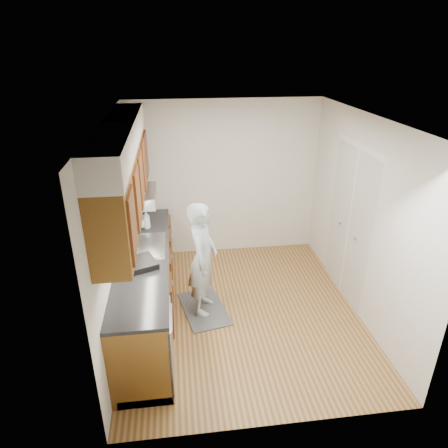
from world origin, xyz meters
The scene contains 14 objects.
floor centered at (0.00, 0.00, 0.00)m, with size 3.50×3.50×0.00m, color #A26E3D.
ceiling centered at (0.00, 0.00, 2.50)m, with size 3.50×3.50×0.00m, color white.
wall_left centered at (-1.50, 0.00, 1.25)m, with size 0.02×3.50×2.50m, color beige.
wall_right centered at (1.50, 0.00, 1.25)m, with size 0.02×3.50×2.50m, color beige.
wall_back centered at (0.00, 1.75, 1.25)m, with size 3.00×0.02×2.50m, color beige.
counter centered at (-1.20, 0.00, 0.49)m, with size 0.64×2.80×1.30m.
upper_cabinets centered at (-1.33, 0.05, 1.95)m, with size 0.47×2.80×1.21m.
closet_door centered at (1.49, 0.30, 1.02)m, with size 0.02×1.22×2.05m, color silver.
floor_mat centered at (-0.49, 0.10, 0.01)m, with size 0.52×0.89×0.02m, color #58585B.
person centered at (-0.49, 0.10, 0.87)m, with size 0.60×0.40×1.70m, color #9FB6C2.
soap_bottle_a centered at (-1.19, 0.74, 1.07)m, with size 0.10×0.10×0.26m, color #B3BCC3.
soap_bottle_b centered at (-1.19, 0.78, 1.03)m, with size 0.08×0.09×0.19m, color #B3BCC3.
soap_bottle_c centered at (-1.25, 0.77, 1.03)m, with size 0.15×0.15×0.19m, color #B3BCC3.
dish_rack centered at (-1.26, -0.29, 0.97)m, with size 0.42×0.35×0.07m, color black.
Camera 1 is at (-0.78, -4.27, 3.25)m, focal length 32.00 mm.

